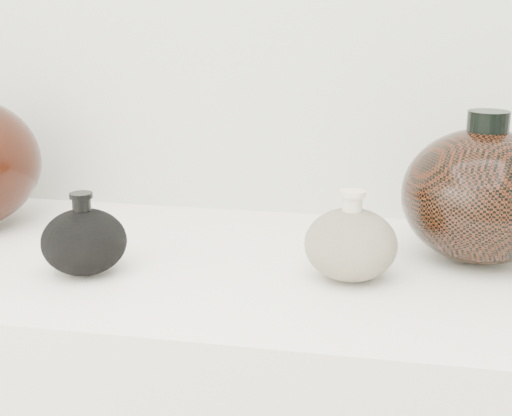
# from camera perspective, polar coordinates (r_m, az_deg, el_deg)

# --- Properties ---
(black_gourd_vase) EXTENTS (0.14, 0.14, 0.11)m
(black_gourd_vase) POSITION_cam_1_polar(r_m,az_deg,el_deg) (0.96, -13.59, -2.57)
(black_gourd_vase) COLOR black
(black_gourd_vase) RESTS_ON display_counter
(cream_gourd_vase) EXTENTS (0.16, 0.16, 0.12)m
(cream_gourd_vase) POSITION_cam_1_polar(r_m,az_deg,el_deg) (0.92, 7.58, -2.84)
(cream_gourd_vase) COLOR #C3B698
(cream_gourd_vase) RESTS_ON display_counter
(right_round_pot) EXTENTS (0.27, 0.27, 0.21)m
(right_round_pot) POSITION_cam_1_polar(r_m,az_deg,el_deg) (1.01, 17.61, 0.98)
(right_round_pot) COLOR black
(right_round_pot) RESTS_ON display_counter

